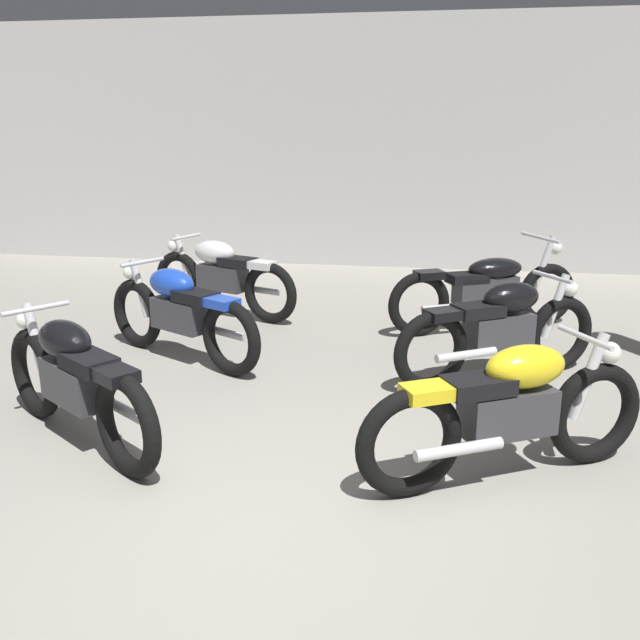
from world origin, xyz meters
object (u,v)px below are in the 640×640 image
(motorcycle_right_row_0, at_px, (510,408))
(motorcycle_right_row_2, at_px, (487,288))
(motorcycle_right_row_1, at_px, (500,328))
(motorcycle_left_row_0, at_px, (75,379))
(motorcycle_left_row_1, at_px, (180,312))
(motorcycle_left_row_2, at_px, (222,275))

(motorcycle_right_row_0, distance_m, motorcycle_right_row_2, 3.27)
(motorcycle_right_row_1, height_order, motorcycle_right_row_2, motorcycle_right_row_2)
(motorcycle_left_row_0, distance_m, motorcycle_right_row_1, 3.38)
(motorcycle_right_row_0, xyz_separation_m, motorcycle_right_row_2, (0.05, 3.27, -0.01))
(motorcycle_right_row_0, bearing_deg, motorcycle_right_row_1, 87.49)
(motorcycle_left_row_0, xyz_separation_m, motorcycle_right_row_0, (2.83, -0.03, 0.00))
(motorcycle_left_row_0, xyz_separation_m, motorcycle_right_row_1, (2.90, 1.72, 0.00))
(motorcycle_left_row_0, distance_m, motorcycle_left_row_1, 1.77)
(motorcycle_right_row_2, bearing_deg, motorcycle_right_row_0, -90.94)
(motorcycle_left_row_1, height_order, motorcycle_left_row_2, same)
(motorcycle_left_row_0, distance_m, motorcycle_right_row_2, 4.33)
(motorcycle_right_row_1, bearing_deg, motorcycle_right_row_2, 90.86)
(motorcycle_left_row_0, bearing_deg, motorcycle_left_row_2, 90.43)
(motorcycle_right_row_0, height_order, motorcycle_right_row_1, same)
(motorcycle_right_row_1, bearing_deg, motorcycle_left_row_1, 178.92)
(motorcycle_left_row_1, bearing_deg, motorcycle_left_row_2, 93.54)
(motorcycle_left_row_0, distance_m, motorcycle_right_row_0, 2.83)
(motorcycle_right_row_0, bearing_deg, motorcycle_left_row_1, 146.83)
(motorcycle_left_row_1, bearing_deg, motorcycle_right_row_2, 27.54)
(motorcycle_left_row_1, relative_size, motorcycle_right_row_1, 1.02)
(motorcycle_left_row_1, relative_size, motorcycle_left_row_2, 0.94)
(motorcycle_left_row_0, xyz_separation_m, motorcycle_left_row_2, (-0.03, 3.36, 0.00))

